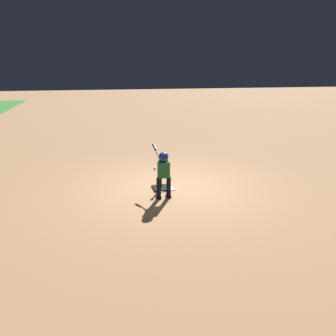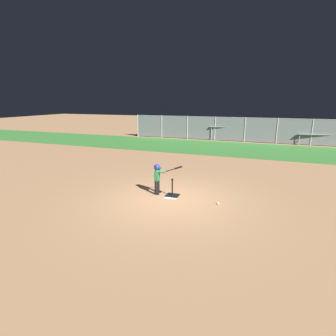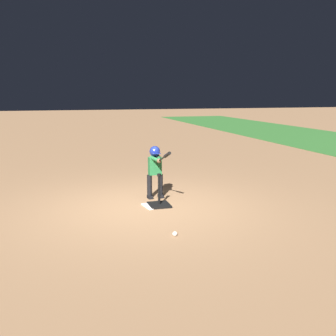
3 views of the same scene
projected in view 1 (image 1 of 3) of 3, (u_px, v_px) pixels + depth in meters
name	position (u px, v px, depth m)	size (l,w,h in m)	color
ground_plane	(172.00, 187.00, 8.39)	(90.00, 90.00, 0.00)	#99704C
home_plate	(164.00, 188.00, 8.27)	(0.44, 0.44, 0.02)	white
batting_tee	(161.00, 186.00, 8.24)	(0.45, 0.41, 0.65)	black
batter_child	(163.00, 169.00, 7.51)	(1.05, 0.35, 1.13)	black
baseball	(155.00, 168.00, 9.87)	(0.07, 0.07, 0.07)	white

